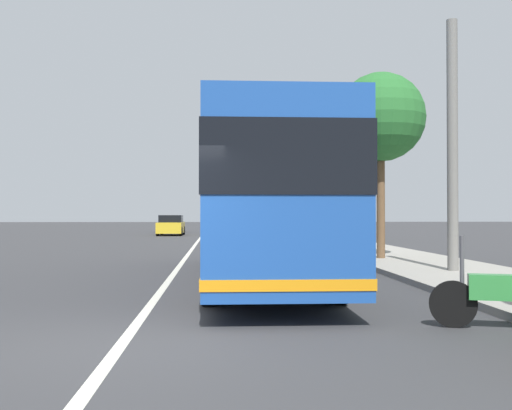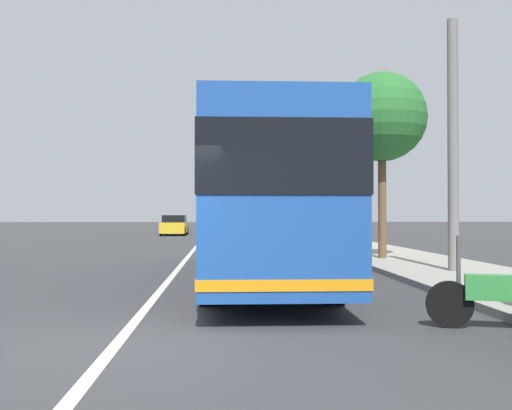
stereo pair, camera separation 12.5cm
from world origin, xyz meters
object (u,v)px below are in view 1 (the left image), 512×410
(utility_pole, at_px, (452,147))
(roadside_tree_mid_block, at_px, (381,118))
(coach_bus, at_px, (260,199))
(car_ahead_same_lane, at_px, (173,224))
(car_behind_bus, at_px, (171,226))
(roadside_tree_far_block, at_px, (331,175))

(utility_pole, bearing_deg, roadside_tree_mid_block, 8.55)
(coach_bus, bearing_deg, roadside_tree_mid_block, -41.06)
(car_ahead_same_lane, bearing_deg, car_behind_bus, 3.92)
(car_behind_bus, distance_m, roadside_tree_mid_block, 27.06)
(car_behind_bus, bearing_deg, utility_pole, 18.14)
(utility_pole, bearing_deg, roadside_tree_far_block, -2.04)
(utility_pole, bearing_deg, coach_bus, 95.96)
(roadside_tree_far_block, bearing_deg, utility_pole, 177.96)
(roadside_tree_far_block, distance_m, utility_pole, 20.13)
(car_behind_bus, bearing_deg, car_ahead_same_lane, -176.17)
(utility_pole, bearing_deg, car_behind_bus, 17.62)
(roadside_tree_far_block, bearing_deg, coach_bus, 164.65)
(coach_bus, relative_size, car_behind_bus, 2.91)
(utility_pole, bearing_deg, car_ahead_same_lane, 14.76)
(roadside_tree_mid_block, xyz_separation_m, roadside_tree_far_block, (15.76, -1.37, -0.82))
(roadside_tree_mid_block, relative_size, roadside_tree_far_block, 1.15)
(car_behind_bus, bearing_deg, roadside_tree_far_block, 47.27)
(coach_bus, xyz_separation_m, car_behind_bus, (30.16, 4.46, -1.24))
(car_ahead_same_lane, bearing_deg, roadside_tree_mid_block, 16.17)
(car_ahead_same_lane, height_order, roadside_tree_far_block, roadside_tree_far_block)
(car_ahead_same_lane, bearing_deg, roadside_tree_far_block, 32.02)
(roadside_tree_mid_block, bearing_deg, utility_pole, -171.45)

